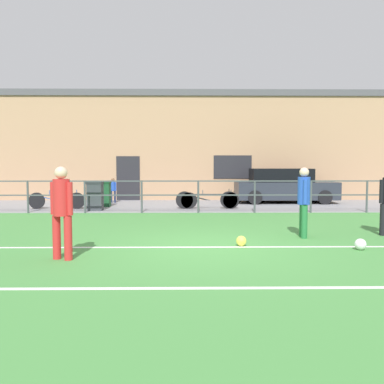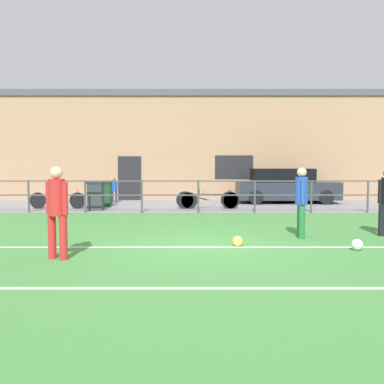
{
  "view_description": "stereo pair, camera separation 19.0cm",
  "coord_description": "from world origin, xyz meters",
  "views": [
    {
      "loc": [
        -0.41,
        -8.43,
        1.72
      ],
      "look_at": [
        -0.25,
        4.15,
        0.87
      ],
      "focal_mm": 38.37,
      "sensor_mm": 36.0,
      "label": 1
    },
    {
      "loc": [
        -0.22,
        -8.43,
        1.72
      ],
      "look_at": [
        -0.25,
        4.15,
        0.87
      ],
      "focal_mm": 38.37,
      "sensor_mm": 36.0,
      "label": 2
    }
  ],
  "objects": [
    {
      "name": "perimeter_fence",
      "position": [
        0.0,
        6.0,
        0.75
      ],
      "size": [
        36.07,
        0.07,
        1.15
      ],
      "color": "#474C51",
      "rests_on": "ground"
    },
    {
      "name": "trash_bin_1",
      "position": [
        -3.78,
        8.07,
        0.53
      ],
      "size": [
        0.59,
        0.5,
        1.02
      ],
      "color": "#194C28",
      "rests_on": "pavement_strip"
    },
    {
      "name": "player_winger",
      "position": [
        -2.65,
        -1.09,
        0.95
      ],
      "size": [
        0.44,
        0.29,
        1.68
      ],
      "rotation": [
        0.0,
        0.0,
        2.78
      ],
      "color": "red",
      "rests_on": "ground"
    },
    {
      "name": "ground",
      "position": [
        0.0,
        0.0,
        -0.02
      ],
      "size": [
        60.0,
        44.0,
        0.04
      ],
      "primitive_type": "cube",
      "color": "#478C42"
    },
    {
      "name": "parked_car_red",
      "position": [
        3.91,
        9.65,
        0.74
      ],
      "size": [
        4.37,
        1.83,
        1.51
      ],
      "color": "#282D38",
      "rests_on": "pavement_strip"
    },
    {
      "name": "spectator_child",
      "position": [
        -3.68,
        9.74,
        0.64
      ],
      "size": [
        0.3,
        0.19,
        1.09
      ],
      "rotation": [
        0.0,
        0.0,
        3.24
      ],
      "color": "#232D4C",
      "rests_on": "pavement_strip"
    },
    {
      "name": "pavement_strip",
      "position": [
        0.0,
        8.5,
        0.01
      ],
      "size": [
        48.0,
        5.0,
        0.02
      ],
      "primitive_type": "cube",
      "color": "gray",
      "rests_on": "ground"
    },
    {
      "name": "bicycle_parked_1",
      "position": [
        -5.37,
        7.2,
        0.35
      ],
      "size": [
        2.15,
        0.04,
        0.73
      ],
      "color": "black",
      "rests_on": "pavement_strip"
    },
    {
      "name": "bicycle_parked_2",
      "position": [
        0.35,
        7.2,
        0.37
      ],
      "size": [
        2.37,
        0.04,
        0.76
      ],
      "color": "black",
      "rests_on": "pavement_strip"
    },
    {
      "name": "trash_bin_0",
      "position": [
        -3.79,
        6.69,
        0.56
      ],
      "size": [
        0.58,
        0.49,
        1.07
      ],
      "color": "#33383D",
      "rests_on": "pavement_strip"
    },
    {
      "name": "bicycle_parked_3",
      "position": [
        0.48,
        7.2,
        0.35
      ],
      "size": [
        2.24,
        0.04,
        0.73
      ],
      "color": "black",
      "rests_on": "pavement_strip"
    },
    {
      "name": "soccer_ball_match",
      "position": [
        0.74,
        0.08,
        0.11
      ],
      "size": [
        0.22,
        0.22,
        0.22
      ],
      "primitive_type": "sphere",
      "color": "#E5E04C",
      "rests_on": "ground"
    },
    {
      "name": "field_line_hash",
      "position": [
        0.0,
        -2.85,
        0.0
      ],
      "size": [
        36.0,
        0.11,
        0.0
      ],
      "primitive_type": "cube",
      "color": "white",
      "rests_on": "ground"
    },
    {
      "name": "player_striker",
      "position": [
        2.33,
        1.08,
        0.93
      ],
      "size": [
        0.29,
        0.45,
        1.64
      ],
      "rotation": [
        0.0,
        0.0,
        4.62
      ],
      "color": "#237038",
      "rests_on": "ground"
    },
    {
      "name": "clubhouse_facade",
      "position": [
        -0.0,
        12.2,
        2.62
      ],
      "size": [
        28.0,
        2.56,
        5.22
      ],
      "color": "tan",
      "rests_on": "ground"
    },
    {
      "name": "field_line_touchline",
      "position": [
        0.0,
        -0.03,
        0.0
      ],
      "size": [
        36.0,
        0.11,
        0.0
      ],
      "primitive_type": "cube",
      "color": "white",
      "rests_on": "ground"
    },
    {
      "name": "soccer_ball_spare",
      "position": [
        3.08,
        -0.34,
        0.11
      ],
      "size": [
        0.23,
        0.23,
        0.23
      ],
      "primitive_type": "sphere",
      "color": "white",
      "rests_on": "ground"
    }
  ]
}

